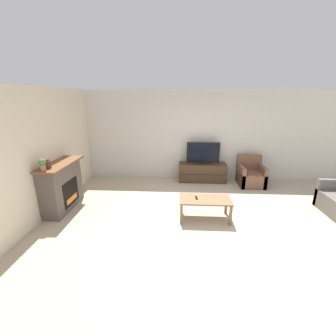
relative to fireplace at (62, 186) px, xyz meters
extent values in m
plane|color=tan|center=(3.35, -0.45, -0.56)|extent=(24.00, 24.00, 0.00)
cube|color=beige|center=(3.35, 2.27, 0.79)|extent=(12.00, 0.06, 2.70)
cube|color=beige|center=(-0.23, -0.45, 0.79)|extent=(0.06, 12.00, 2.70)
cube|color=#564C47|center=(0.00, 0.00, -0.03)|extent=(0.40, 1.23, 1.05)
cube|color=black|center=(0.20, 0.00, -0.16)|extent=(0.01, 0.67, 0.58)
cube|color=orange|center=(0.20, 0.00, -0.32)|extent=(0.01, 0.47, 0.12)
cube|color=brown|center=(0.03, 0.00, 0.52)|extent=(0.52, 1.35, 0.05)
cylinder|color=#512D23|center=(0.02, -0.40, 0.62)|extent=(0.12, 0.12, 0.16)
sphere|color=#512D23|center=(0.02, -0.40, 0.71)|extent=(0.07, 0.07, 0.07)
cylinder|color=#936B4C|center=(0.02, -0.57, 0.61)|extent=(0.10, 0.10, 0.13)
sphere|color=#477038|center=(0.02, -0.57, 0.73)|extent=(0.14, 0.14, 0.14)
cube|color=#422D1E|center=(3.37, 1.97, -0.28)|extent=(1.41, 0.46, 0.57)
cube|color=black|center=(3.37, 1.73, -0.28)|extent=(1.39, 0.01, 0.01)
cube|color=black|center=(3.37, 1.97, 0.03)|extent=(0.34, 0.18, 0.04)
cube|color=black|center=(3.37, 1.97, 0.35)|extent=(0.98, 0.03, 0.61)
cube|color=black|center=(3.37, 1.95, 0.35)|extent=(0.90, 0.01, 0.55)
cube|color=brown|center=(4.76, 1.72, -0.36)|extent=(0.70, 0.76, 0.40)
cube|color=brown|center=(4.76, 2.03, 0.06)|extent=(0.70, 0.14, 0.44)
cube|color=brown|center=(4.46, 1.72, -0.26)|extent=(0.10, 0.76, 0.60)
cube|color=brown|center=(5.06, 1.72, -0.26)|extent=(0.10, 0.76, 0.60)
cube|color=brown|center=(3.22, -0.29, -0.11)|extent=(1.07, 0.55, 0.03)
cube|color=brown|center=(2.73, -0.53, -0.34)|extent=(0.05, 0.05, 0.43)
cube|color=brown|center=(3.72, -0.53, -0.34)|extent=(0.05, 0.05, 0.43)
cube|color=brown|center=(2.73, -0.06, -0.34)|extent=(0.05, 0.05, 0.43)
cube|color=brown|center=(3.72, -0.06, -0.34)|extent=(0.05, 0.05, 0.43)
cube|color=black|center=(3.04, -0.28, -0.09)|extent=(0.05, 0.15, 0.02)
cube|color=#66605B|center=(6.33, 0.48, -0.23)|extent=(0.83, 0.11, 0.67)
camera|label=1|loc=(2.69, -4.60, 1.93)|focal=24.00mm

